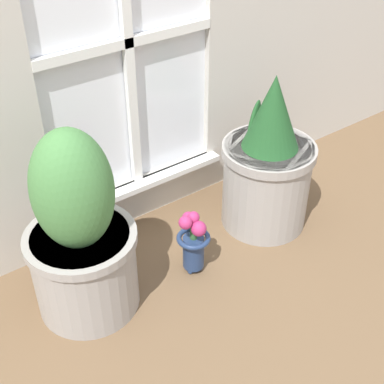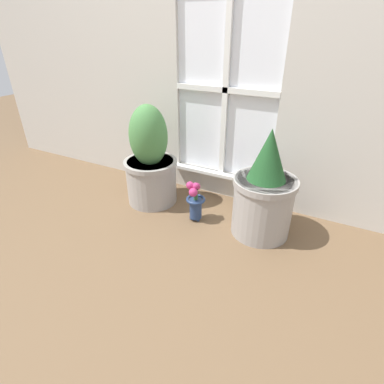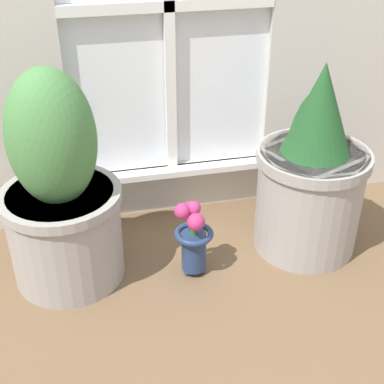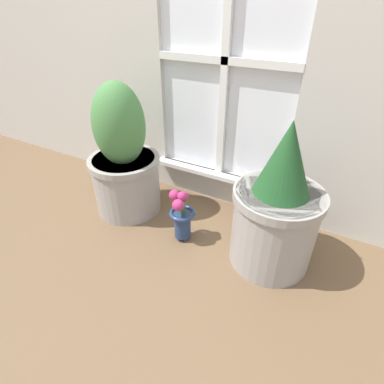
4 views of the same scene
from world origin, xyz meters
The scene contains 4 objects.
ground_plane centered at (0.00, 0.00, 0.00)m, with size 10.00×10.00×0.00m, color brown.
potted_plant_left centered at (-0.41, 0.20, 0.30)m, with size 0.37×0.37×0.70m.
potted_plant_right centered at (0.40, 0.18, 0.27)m, with size 0.37×0.37×0.66m.
flower_vase centered at (-0.01, 0.11, 0.14)m, with size 0.13×0.13×0.27m.
Camera 2 is at (0.73, -1.37, 1.13)m, focal length 28.00 mm.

